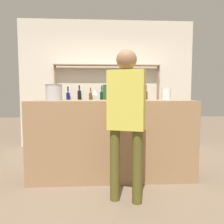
% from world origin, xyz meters
% --- Properties ---
extents(ground_plane, '(16.00, 16.00, 0.00)m').
position_xyz_m(ground_plane, '(0.00, 0.00, 0.00)').
color(ground_plane, '#7A6651').
extents(bar_counter, '(2.26, 0.65, 1.09)m').
position_xyz_m(bar_counter, '(0.00, 0.00, 0.55)').
color(bar_counter, '#997551').
rests_on(bar_counter, ground_plane).
extents(back_wall, '(3.86, 0.12, 2.80)m').
position_xyz_m(back_wall, '(0.00, 1.93, 1.40)').
color(back_wall, beige).
rests_on(back_wall, ground_plane).
extents(back_shelf, '(2.30, 0.18, 1.81)m').
position_xyz_m(back_shelf, '(-0.01, 1.75, 1.20)').
color(back_shelf, '#897056').
rests_on(back_shelf, ground_plane).
extents(counter_bottle_0, '(0.08, 0.08, 0.34)m').
position_xyz_m(counter_bottle_0, '(0.02, 0.04, 1.23)').
color(counter_bottle_0, silver).
rests_on(counter_bottle_0, bar_counter).
extents(counter_bottle_1, '(0.07, 0.07, 0.32)m').
position_xyz_m(counter_bottle_1, '(0.22, 0.08, 1.22)').
color(counter_bottle_1, silver).
rests_on(counter_bottle_1, bar_counter).
extents(counter_bottle_2, '(0.08, 0.08, 0.37)m').
position_xyz_m(counter_bottle_2, '(0.17, 0.00, 1.23)').
color(counter_bottle_2, black).
rests_on(counter_bottle_2, bar_counter).
extents(counter_bottle_3, '(0.08, 0.08, 0.34)m').
position_xyz_m(counter_bottle_3, '(0.32, -0.09, 1.22)').
color(counter_bottle_3, black).
rests_on(counter_bottle_3, bar_counter).
extents(wine_glass, '(0.08, 0.08, 0.15)m').
position_xyz_m(wine_glass, '(-0.24, 0.01, 1.20)').
color(wine_glass, silver).
rests_on(wine_glass, bar_counter).
extents(ice_bucket, '(0.24, 0.24, 0.22)m').
position_xyz_m(ice_bucket, '(-0.81, 0.04, 1.21)').
color(ice_bucket, '#B2B2B7').
rests_on(ice_bucket, bar_counter).
extents(cork_jar, '(0.14, 0.14, 0.17)m').
position_xyz_m(cork_jar, '(0.81, 0.15, 1.18)').
color(cork_jar, silver).
rests_on(cork_jar, bar_counter).
extents(customer_center, '(0.42, 0.29, 1.65)m').
position_xyz_m(customer_center, '(0.11, -0.74, 0.99)').
color(customer_center, brown).
rests_on(customer_center, ground_plane).
extents(server_behind_counter, '(0.51, 0.35, 1.55)m').
position_xyz_m(server_behind_counter, '(0.14, 0.82, 0.89)').
color(server_behind_counter, black).
rests_on(server_behind_counter, ground_plane).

